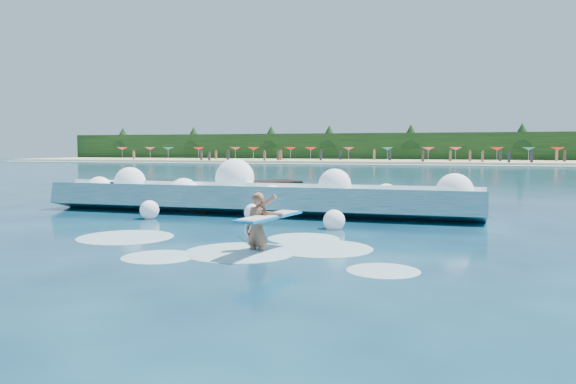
{
  "coord_description": "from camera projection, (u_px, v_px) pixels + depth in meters",
  "views": [
    {
      "loc": [
        6.12,
        -13.16,
        2.46
      ],
      "look_at": [
        1.5,
        2.0,
        1.2
      ],
      "focal_mm": 35.0,
      "sensor_mm": 36.0,
      "label": 1
    }
  ],
  "objects": [
    {
      "name": "rock_cluster",
      "position": [
        199.0,
        197.0,
        23.02
      ],
      "size": [
        8.28,
        3.24,
        1.33
      ],
      "color": "black",
      "rests_on": "ground"
    },
    {
      "name": "wave_spray",
      "position": [
        249.0,
        188.0,
        21.0
      ],
      "size": [
        15.06,
        4.8,
        2.11
      ],
      "color": "white",
      "rests_on": "ground"
    },
    {
      "name": "surfer_with_board",
      "position": [
        260.0,
        226.0,
        13.06
      ],
      "size": [
        1.12,
        2.9,
        1.71
      ],
      "color": "brown",
      "rests_on": "ground"
    },
    {
      "name": "treeline",
      "position": [
        423.0,
        147.0,
        98.24
      ],
      "size": [
        140.0,
        4.0,
        5.0
      ],
      "primitive_type": "cube",
      "color": "black",
      "rests_on": "ground"
    },
    {
      "name": "beach",
      "position": [
        419.0,
        162.0,
        88.88
      ],
      "size": [
        140.0,
        20.0,
        0.4
      ],
      "primitive_type": "cube",
      "color": "tan",
      "rests_on": "ground"
    },
    {
      "name": "breaking_wave",
      "position": [
        257.0,
        200.0,
        21.04
      ],
      "size": [
        16.29,
        2.61,
        1.4
      ],
      "color": "teal",
      "rests_on": "ground"
    },
    {
      "name": "wet_band",
      "position": [
        413.0,
        165.0,
        78.41
      ],
      "size": [
        140.0,
        5.0,
        0.08
      ],
      "primitive_type": "cube",
      "color": "silver",
      "rests_on": "ground"
    },
    {
      "name": "beachgoers",
      "position": [
        385.0,
        156.0,
        86.51
      ],
      "size": [
        107.91,
        13.0,
        1.91
      ],
      "color": "#3F332D",
      "rests_on": "ground"
    },
    {
      "name": "beach_umbrellas",
      "position": [
        419.0,
        149.0,
        90.79
      ],
      "size": [
        111.54,
        6.56,
        0.5
      ],
      "color": "#D13D53",
      "rests_on": "ground"
    },
    {
      "name": "surf_foam",
      "position": [
        233.0,
        246.0,
        13.97
      ],
      "size": [
        9.4,
        5.25,
        0.14
      ],
      "color": "silver",
      "rests_on": "ground"
    },
    {
      "name": "ground",
      "position": [
        210.0,
        243.0,
        14.52
      ],
      "size": [
        200.0,
        200.0,
        0.0
      ],
      "primitive_type": "plane",
      "color": "#07213B",
      "rests_on": "ground"
    }
  ]
}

